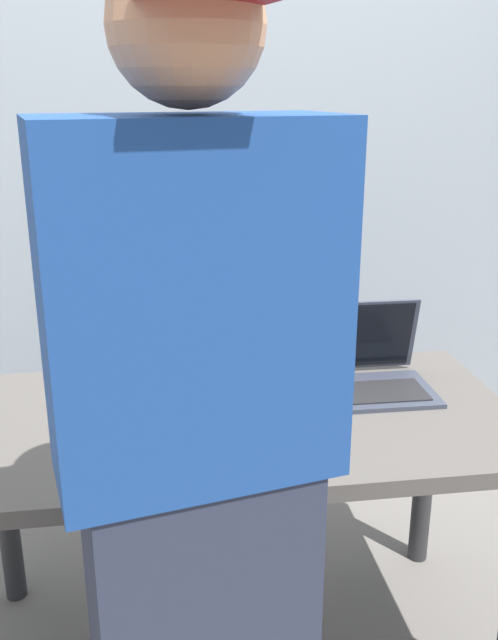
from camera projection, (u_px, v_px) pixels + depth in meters
name	position (u px, v px, depth m)	size (l,w,h in m)	color
desk	(235.00, 448.00, 1.77)	(1.42, 0.71, 0.72)	#56514C
laptop	(366.00, 369.00, 1.90)	(0.34, 0.28, 0.22)	#383D4C
beer_bottle_amber	(184.00, 343.00, 1.90)	(0.07, 0.07, 0.30)	#472B14
beer_bottle_dark	(191.00, 362.00, 1.79)	(0.07, 0.07, 0.30)	#1E5123
person_figure	(198.00, 475.00, 1.16)	(0.49, 0.35, 1.72)	#2D3347
back_wall	(203.00, 148.00, 2.34)	(6.00, 0.10, 2.60)	#99A3AD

